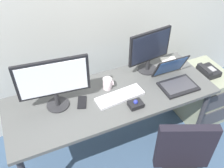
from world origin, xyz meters
The scene contains 12 objects.
ground_plane centered at (0.00, 0.00, 0.00)m, with size 8.00×8.00×0.00m, color #364C66.
desk centered at (0.00, 0.00, 0.67)m, with size 1.76×0.65×0.75m.
file_cabinet centered at (1.10, 0.06, 0.30)m, with size 0.42×0.53×0.60m.
desk_phone centered at (1.09, 0.05, 0.63)m, with size 0.17×0.20×0.09m.
monitor_main centered at (-0.44, 0.06, 1.01)m, with size 0.54×0.18×0.43m.
monitor_side centered at (0.45, 0.18, 0.98)m, with size 0.42×0.18×0.41m.
keyboard centered at (0.05, -0.05, 0.77)m, with size 0.42×0.17×0.03m.
laptop centered at (0.57, -0.09, 0.81)m, with size 0.32×0.32×0.22m.
trackball_mouse centered at (0.12, -0.20, 0.78)m, with size 0.11×0.09×0.07m.
coffee_mug centered at (0.00, 0.10, 0.81)m, with size 0.09×0.08×0.10m.
paper_notepad centered at (0.70, 0.17, 0.76)m, with size 0.15×0.21×0.01m, color white.
cell_phone centered at (-0.26, 0.01, 0.76)m, with size 0.07×0.14×0.01m, color black.
Camera 1 is at (-0.63, -1.41, 2.19)m, focal length 40.24 mm.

